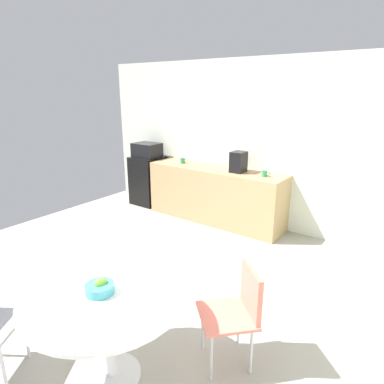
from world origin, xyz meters
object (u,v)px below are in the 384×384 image
Objects in this scene: microwave at (147,150)px; mug_white at (265,173)px; mug_green at (183,161)px; round_table at (106,308)px; chair_coral at (239,305)px; fruit_bowl at (100,287)px; coffee_maker at (238,162)px; mini_fridge at (148,180)px.

microwave is 3.72× the size of mug_white.
mug_green is (0.85, -0.01, -0.09)m from microwave.
round_table is 1.01m from chair_coral.
fruit_bowl is at bearing -86.08° from mug_white.
mug_white is 0.40× the size of coffee_maker.
mug_green is (-2.47, 2.47, 0.43)m from chair_coral.
microwave is at bearing 179.46° from mug_white.
fruit_bowl reaches higher than chair_coral.
round_table is 5.70× the size of fruit_bowl.
fruit_bowl is 3.30m from coffee_maker.
mug_green is (-1.76, 3.21, 0.15)m from fruit_bowl.
mini_fridge is 0.99m from mug_green.
microwave reaches higher than mug_green.
coffee_maker is (-1.39, 2.47, 0.54)m from chair_coral.
mug_green is at bearing 179.45° from mug_white.
coffee_maker is at bearing 0.00° from mini_fridge.
mini_fridge is 1.90× the size of microwave.
microwave is 3.72× the size of mug_green.
mug_white is (2.39, -0.02, 0.49)m from mini_fridge.
mug_white is 0.47m from coffee_maker.
round_table is at bearing -60.83° from mug_green.
mini_fridge is 7.07× the size of mug_white.
fruit_bowl is (-0.03, -0.02, 0.17)m from round_table.
microwave is 0.86m from mug_green.
coffee_maker is at bearing 101.78° from fruit_bowl.
mini_fridge is 2.03m from coffee_maker.
round_table is at bearing -77.68° from coffee_maker.
mug_white and mug_green have the same top height.
mini_fridge is 4.15m from chair_coral.
mug_green reaches higher than mini_fridge.
round_table is (2.64, -3.20, -0.42)m from microwave.
fruit_bowl is (2.61, -3.22, 0.34)m from mini_fridge.
coffee_maker is at bearing 119.34° from chair_coral.
coffee_maker reaches higher than mug_green.
mug_white is at bearing 93.92° from fruit_bowl.
mug_white is (-0.25, 3.18, 0.32)m from round_table.
chair_coral is at bearing -44.91° from mug_green.
round_table is at bearing -133.50° from chair_coral.
mini_fridge is at bearing 0.00° from microwave.
mini_fridge is 2.44m from mug_white.
fruit_bowl is (2.61, -3.22, -0.25)m from microwave.
mini_fridge is 4.16m from fruit_bowl.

